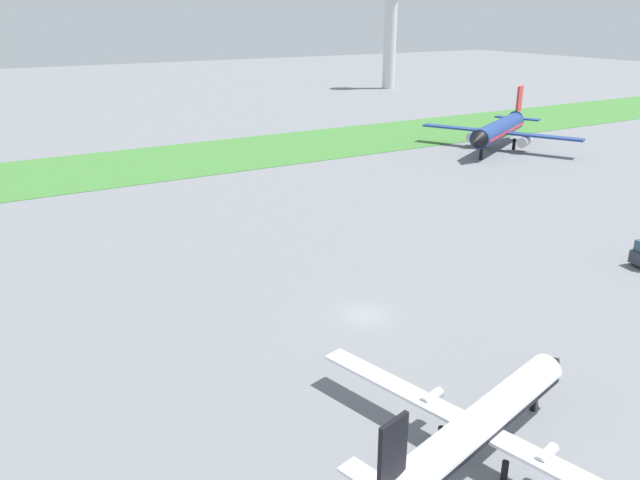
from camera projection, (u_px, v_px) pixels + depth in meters
ground_plane at (364, 315)px, 56.83m from camera, size 600.00×600.00×0.00m
grass_taxiway_strip at (152, 163)px, 113.26m from camera, size 360.00×28.00×0.08m
airplane_parked_jet_far at (500, 129)px, 123.01m from camera, size 29.14×29.20×11.28m
airplane_foreground_turboprop at (480, 423)px, 37.58m from camera, size 21.08×24.44×7.46m
control_tower at (390, 24)px, 214.83m from camera, size 8.00×8.00×36.83m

